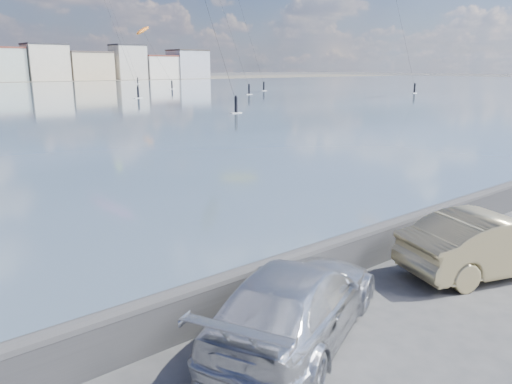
# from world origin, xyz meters

# --- Properties ---
(ground) EXTENTS (700.00, 700.00, 0.00)m
(ground) POSITION_xyz_m (0.00, 0.00, 0.00)
(ground) COLOR #333335
(ground) RESTS_ON ground
(seawall) EXTENTS (400.00, 0.36, 1.08)m
(seawall) POSITION_xyz_m (0.00, 2.70, 0.58)
(seawall) COLOR #28282B
(seawall) RESTS_ON ground
(car_silver) EXTENTS (5.67, 4.12, 1.53)m
(car_silver) POSITION_xyz_m (-0.25, 1.30, 0.76)
(car_silver) COLOR silver
(car_silver) RESTS_ON ground
(car_champagne) EXTENTS (5.12, 3.22, 1.59)m
(car_champagne) POSITION_xyz_m (5.78, 0.39, 0.80)
(car_champagne) COLOR tan
(car_champagne) RESTS_ON ground
(kitesurfer_11) EXTENTS (8.18, 19.63, 15.68)m
(kitesurfer_11) POSITION_xyz_m (54.82, 112.45, 13.57)
(kitesurfer_11) COLOR orange
(kitesurfer_11) RESTS_ON ground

